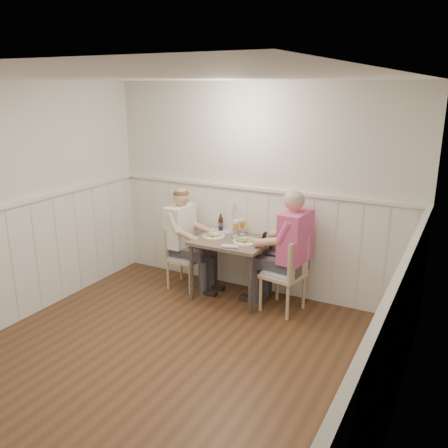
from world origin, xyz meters
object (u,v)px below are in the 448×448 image
at_px(chair_left, 182,254).
at_px(grass_vase, 233,219).
at_px(beer_bottle, 221,223).
at_px(man_in_pink, 291,260).
at_px(diner_cream, 183,245).
at_px(dining_table, 232,248).
at_px(chair_right, 287,272).

bearing_deg(chair_left, grass_vase, 21.98).
bearing_deg(beer_bottle, man_in_pink, -12.01).
bearing_deg(diner_cream, chair_left, -96.15).
bearing_deg(dining_table, grass_vase, 114.87).
xyz_separation_m(dining_table, beer_bottle, (-0.29, 0.27, 0.20)).
bearing_deg(chair_right, dining_table, 176.55).
relative_size(dining_table, grass_vase, 2.11).
relative_size(dining_table, chair_left, 1.09).
relative_size(man_in_pink, grass_vase, 3.47).
xyz_separation_m(dining_table, diner_cream, (-0.71, 0.02, -0.09)).
height_order(chair_left, diner_cream, diner_cream).
bearing_deg(dining_table, chair_right, -3.45).
distance_m(dining_table, chair_left, 0.75).
bearing_deg(grass_vase, beer_bottle, 169.29).
distance_m(man_in_pink, diner_cream, 1.46).
relative_size(beer_bottle, grass_vase, 0.53).
height_order(chair_left, grass_vase, grass_vase).
bearing_deg(dining_table, man_in_pink, 3.55).
bearing_deg(dining_table, diner_cream, 178.41).
xyz_separation_m(chair_right, diner_cream, (-1.45, 0.06, 0.07)).
xyz_separation_m(man_in_pink, diner_cream, (-1.46, -0.03, -0.05)).
xyz_separation_m(beer_bottle, grass_vase, (0.19, -0.04, 0.09)).
bearing_deg(man_in_pink, beer_bottle, 167.99).
bearing_deg(beer_bottle, grass_vase, -10.71).
bearing_deg(chair_right, beer_bottle, 163.24).
bearing_deg(dining_table, beer_bottle, 137.85).
xyz_separation_m(chair_left, beer_bottle, (0.42, 0.28, 0.41)).
bearing_deg(chair_left, man_in_pink, 2.38).
height_order(dining_table, diner_cream, diner_cream).
bearing_deg(chair_right, chair_left, 178.82).
relative_size(chair_right, grass_vase, 2.14).
height_order(chair_right, chair_left, chair_right).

